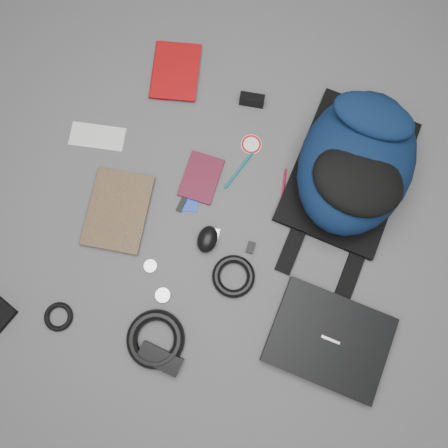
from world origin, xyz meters
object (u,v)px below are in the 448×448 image
(textbook_red, at_px, (152,70))
(mouse, at_px, (207,239))
(backpack, at_px, (357,162))
(dvd_case, at_px, (201,178))
(laptop, at_px, (329,339))
(power_brick, at_px, (160,359))
(compact_camera, at_px, (252,100))
(comic_book, at_px, (89,205))

(textbook_red, height_order, mouse, mouse)
(backpack, relative_size, textbook_red, 2.49)
(dvd_case, xyz_separation_m, mouse, (0.09, -0.20, 0.02))
(laptop, bearing_deg, power_brick, -151.61)
(laptop, distance_m, compact_camera, 0.84)
(compact_camera, relative_size, power_brick, 0.62)
(backpack, height_order, comic_book, backpack)
(dvd_case, distance_m, power_brick, 0.60)
(dvd_case, bearing_deg, mouse, -66.14)
(textbook_red, distance_m, power_brick, 0.99)
(backpack, distance_m, power_brick, 0.87)
(power_brick, bearing_deg, compact_camera, 95.79)
(dvd_case, height_order, mouse, mouse)
(backpack, xyz_separation_m, power_brick, (-0.39, -0.77, -0.10))
(compact_camera, bearing_deg, textbook_red, 170.85)
(mouse, bearing_deg, dvd_case, 113.39)
(laptop, xyz_separation_m, dvd_case, (-0.56, 0.37, -0.01))
(textbook_red, height_order, compact_camera, compact_camera)
(laptop, relative_size, textbook_red, 1.61)
(power_brick, bearing_deg, mouse, 93.55)
(comic_book, distance_m, mouse, 0.41)
(dvd_case, bearing_deg, backpack, 19.70)
(comic_book, distance_m, power_brick, 0.55)
(textbook_red, xyz_separation_m, compact_camera, (0.37, -0.00, 0.01))
(laptop, height_order, comic_book, laptop)
(laptop, xyz_separation_m, comic_book, (-0.87, 0.16, -0.01))
(laptop, height_order, mouse, mouse)
(textbook_red, bearing_deg, compact_camera, -13.84)
(backpack, relative_size, laptop, 1.54)
(mouse, bearing_deg, backpack, 43.37)
(textbook_red, height_order, power_brick, power_brick)
(compact_camera, bearing_deg, laptop, -63.89)
(comic_book, relative_size, dvd_case, 1.63)
(comic_book, xyz_separation_m, dvd_case, (0.32, 0.21, -0.00))
(laptop, xyz_separation_m, mouse, (-0.46, 0.17, 0.01))
(backpack, xyz_separation_m, comic_book, (-0.78, -0.39, -0.10))
(compact_camera, bearing_deg, dvd_case, -112.17)
(laptop, bearing_deg, backpack, 102.87)
(textbook_red, bearing_deg, backpack, -24.12)
(backpack, height_order, compact_camera, backpack)
(textbook_red, bearing_deg, mouse, -66.47)
(comic_book, bearing_deg, power_brick, -52.30)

